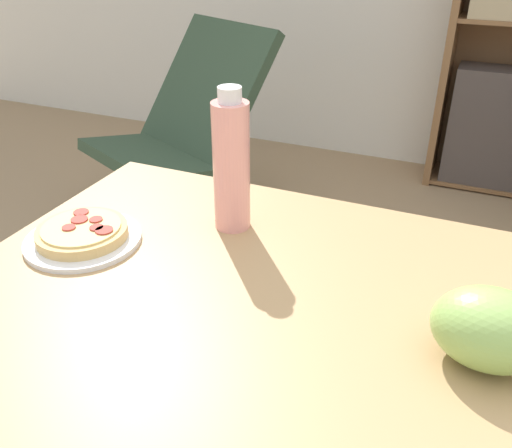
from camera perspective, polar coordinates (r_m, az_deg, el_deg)
The scene contains 5 objects.
dining_table at distance 0.89m, azimuth 7.86°, elevation -15.93°, with size 1.30×0.83×0.75m.
pizza_on_plate at distance 1.06m, azimuth -17.79°, elevation -1.11°, with size 0.22×0.22×0.04m.
grape_bunch at distance 0.80m, azimuth 23.41°, elevation -10.14°, with size 0.16×0.12×0.11m.
drink_bottle at distance 1.02m, azimuth -2.61°, elevation 6.25°, with size 0.07×0.07×0.28m.
lounge_chair_near at distance 2.55m, azimuth -7.87°, elevation 6.28°, with size 0.82×0.93×0.88m.
Camera 1 is at (0.05, -0.54, 1.28)m, focal length 38.00 mm.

